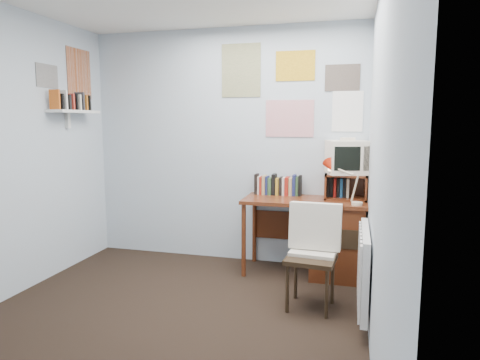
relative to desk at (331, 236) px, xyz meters
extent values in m
plane|color=black|center=(-1.17, -1.48, -0.41)|extent=(3.50, 3.50, 0.00)
cube|color=#B0BCC9|center=(-1.17, 0.27, 0.84)|extent=(3.00, 0.02, 2.50)
cube|color=#B0BCC9|center=(0.33, -1.48, 0.84)|extent=(0.02, 3.50, 2.50)
cube|color=#5C2915|center=(-0.27, 0.00, 0.34)|extent=(1.20, 0.55, 0.03)
cube|color=#5C2915|center=(0.06, 0.00, -0.04)|extent=(0.50, 0.50, 0.72)
cylinder|color=#5C2915|center=(-0.83, -0.24, -0.04)|extent=(0.04, 0.04, 0.72)
cylinder|color=#5C2915|center=(-0.83, 0.23, -0.04)|extent=(0.04, 0.04, 0.72)
cube|color=#5C2915|center=(-0.52, 0.25, 0.01)|extent=(0.64, 0.02, 0.30)
cube|color=black|center=(-0.12, -0.80, 0.01)|extent=(0.46, 0.45, 0.83)
cube|color=red|center=(0.23, -0.18, 0.54)|extent=(0.26, 0.23, 0.36)
cube|color=#5C2915|center=(0.12, 0.11, 0.48)|extent=(0.40, 0.30, 0.25)
cube|color=beige|center=(0.12, 0.13, 0.78)|extent=(0.46, 0.44, 0.36)
cube|color=#5C2915|center=(-0.51, 0.18, 0.46)|extent=(0.60, 0.14, 0.22)
cube|color=white|center=(0.29, -0.93, 0.01)|extent=(0.09, 0.80, 0.60)
cube|color=white|center=(-2.57, -0.38, 1.21)|extent=(0.20, 0.62, 0.24)
cube|color=white|center=(-0.47, 0.26, 1.44)|extent=(1.20, 0.01, 0.90)
cube|color=white|center=(-2.67, -0.38, 1.59)|extent=(0.01, 0.70, 0.60)
camera|label=1|loc=(0.18, -4.18, 1.12)|focal=32.00mm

